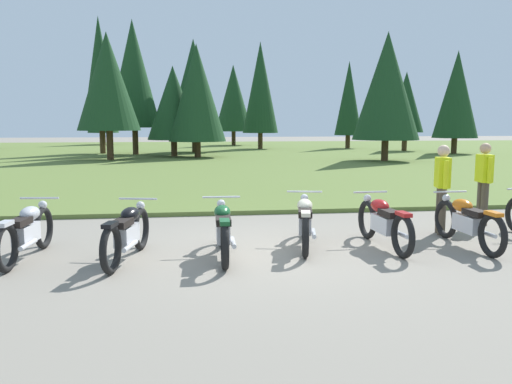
{
  "coord_description": "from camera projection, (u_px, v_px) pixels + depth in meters",
  "views": [
    {
      "loc": [
        -1.17,
        -8.1,
        2.07
      ],
      "look_at": [
        0.0,
        0.6,
        0.9
      ],
      "focal_mm": 36.39,
      "sensor_mm": 36.0,
      "label": 1
    }
  ],
  "objects": [
    {
      "name": "motorcycle_silver",
      "position": [
        27.0,
        231.0,
        7.89
      ],
      "size": [
        0.62,
        2.1,
        0.88
      ],
      "color": "black",
      "rests_on": "ground"
    },
    {
      "name": "motorcycle_black",
      "position": [
        127.0,
        232.0,
        7.81
      ],
      "size": [
        0.7,
        2.08,
        0.88
      ],
      "color": "black",
      "rests_on": "ground"
    },
    {
      "name": "ground_plane",
      "position": [
        261.0,
        252.0,
        8.38
      ],
      "size": [
        140.0,
        140.0,
        0.0
      ],
      "primitive_type": "plane",
      "color": "gray"
    },
    {
      "name": "motorcycle_cream",
      "position": [
        305.0,
        221.0,
        8.69
      ],
      "size": [
        0.7,
        2.07,
        0.88
      ],
      "color": "black",
      "rests_on": "ground"
    },
    {
      "name": "grass_moorland",
      "position": [
        205.0,
        155.0,
        33.33
      ],
      "size": [
        80.0,
        44.0,
        0.1
      ],
      "primitive_type": "cube",
      "color": "#5B7033",
      "rests_on": "ground"
    },
    {
      "name": "rider_with_back_turned",
      "position": [
        442.0,
        184.0,
        9.63
      ],
      "size": [
        0.3,
        0.54,
        1.67
      ],
      "color": "#4C4233",
      "rests_on": "ground"
    },
    {
      "name": "forest_treeline",
      "position": [
        213.0,
        90.0,
        34.77
      ],
      "size": [
        35.09,
        26.44,
        8.83
      ],
      "color": "#47331E",
      "rests_on": "ground"
    },
    {
      "name": "motorcycle_british_green",
      "position": [
        223.0,
        229.0,
        8.02
      ],
      "size": [
        0.62,
        2.1,
        0.88
      ],
      "color": "black",
      "rests_on": "ground"
    },
    {
      "name": "motorcycle_red",
      "position": [
        384.0,
        222.0,
        8.64
      ],
      "size": [
        0.62,
        2.1,
        0.88
      ],
      "color": "black",
      "rests_on": "ground"
    },
    {
      "name": "motorcycle_orange",
      "position": [
        467.0,
        221.0,
        8.67
      ],
      "size": [
        0.62,
        2.1,
        0.88
      ],
      "color": "black",
      "rests_on": "ground"
    },
    {
      "name": "rider_near_row_end",
      "position": [
        484.0,
        179.0,
        10.52
      ],
      "size": [
        0.25,
        0.55,
        1.67
      ],
      "color": "#4C4233",
      "rests_on": "ground"
    }
  ]
}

